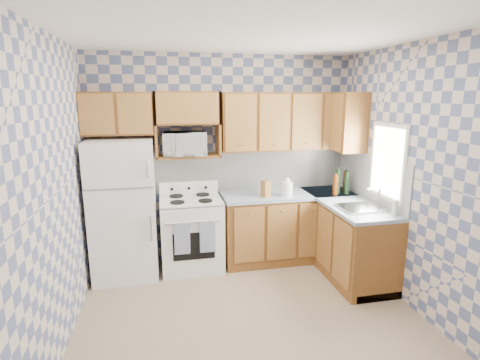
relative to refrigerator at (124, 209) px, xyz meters
name	(u,v)px	position (x,y,z in m)	size (l,w,h in m)	color
floor	(251,318)	(1.27, -1.25, -0.84)	(3.40, 3.40, 0.00)	#8F7B5F
back_wall	(223,159)	(1.27, 0.35, 0.51)	(3.40, 0.02, 2.70)	slate
right_wall	(414,179)	(2.97, -1.25, 0.51)	(0.02, 3.20, 2.70)	slate
backsplash_back	(252,169)	(1.68, 0.34, 0.36)	(2.60, 0.01, 0.56)	silver
backsplash_right	(370,177)	(2.96, -0.45, 0.36)	(0.01, 1.60, 0.56)	silver
refrigerator	(124,209)	(0.00, 0.00, 0.00)	(0.75, 0.70, 1.68)	white
stove_body	(192,234)	(0.80, 0.03, -0.39)	(0.76, 0.65, 0.90)	white
cooktop	(191,200)	(0.80, 0.03, 0.07)	(0.76, 0.65, 0.03)	silver
backguard	(189,187)	(0.80, 0.30, 0.16)	(0.76, 0.08, 0.17)	white
dish_towel_left	(182,238)	(0.67, -0.32, -0.30)	(0.18, 0.03, 0.39)	navy
dish_towel_right	(208,237)	(0.97, -0.32, -0.30)	(0.18, 0.03, 0.39)	navy
base_cabinets_back	(287,227)	(2.10, 0.05, -0.40)	(1.75, 0.60, 0.88)	brown
base_cabinets_right	(344,237)	(2.67, -0.45, -0.40)	(0.60, 1.60, 0.88)	brown
countertop_back	(289,194)	(2.10, 0.05, 0.06)	(1.77, 0.63, 0.04)	gray
countertop_right	(346,202)	(2.67, -0.45, 0.06)	(0.63, 1.60, 0.04)	gray
upper_cabinets_back	(287,121)	(2.10, 0.19, 1.01)	(1.75, 0.33, 0.74)	brown
upper_cabinets_fridge	(117,114)	(-0.02, 0.19, 1.13)	(0.82, 0.33, 0.50)	brown
upper_cabinets_right	(344,122)	(2.81, 0.00, 1.01)	(0.33, 0.70, 0.74)	brown
microwave_shelf	(188,156)	(0.80, 0.19, 0.60)	(0.80, 0.33, 0.03)	brown
microwave	(185,144)	(0.76, 0.14, 0.76)	(0.52, 0.36, 0.29)	white
sink	(361,208)	(2.67, -0.80, 0.09)	(0.48, 0.40, 0.03)	#B7B7BC
window	(388,162)	(2.96, -0.80, 0.61)	(0.02, 0.66, 0.86)	silver
bottle_0	(338,181)	(2.72, -0.10, 0.24)	(0.07, 0.07, 0.32)	black
bottle_1	(347,183)	(2.82, -0.16, 0.23)	(0.07, 0.07, 0.30)	black
bottle_2	(346,182)	(2.85, -0.06, 0.22)	(0.07, 0.07, 0.28)	#4F2408
bottle_3	(335,185)	(2.65, -0.18, 0.21)	(0.07, 0.07, 0.26)	#4F2408
knife_block	(266,189)	(1.75, -0.07, 0.19)	(0.10, 0.10, 0.21)	brown
electric_kettle	(287,189)	(2.02, -0.10, 0.17)	(0.15, 0.15, 0.19)	white
food_containers	(264,191)	(1.75, 0.02, 0.13)	(0.16, 0.16, 0.11)	beige
soap_bottle	(395,208)	(2.89, -1.10, 0.17)	(0.06, 0.06, 0.17)	beige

